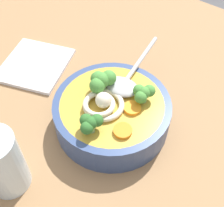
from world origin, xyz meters
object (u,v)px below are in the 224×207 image
soup_bowl (112,113)px  soup_spoon (125,82)px  drinking_glass (2,163)px  folded_napkin (35,65)px  noodle_pile (103,103)px

soup_bowl → soup_spoon: 6.04cm
soup_bowl → drinking_glass: bearing=-17.6°
soup_spoon → drinking_glass: drinking_glass is taller
drinking_glass → folded_napkin: size_ratio=0.82×
noodle_pile → folded_napkin: bearing=-99.7°
noodle_pile → soup_bowl: bearing=153.6°
soup_bowl → folded_napkin: (-2.13, -22.13, -2.48)cm
soup_bowl → drinking_glass: drinking_glass is taller
noodle_pile → drinking_glass: (17.11, -5.16, -0.89)cm
drinking_glass → soup_bowl: bearing=162.4°
soup_spoon → drinking_glass: size_ratio=1.55×
soup_spoon → drinking_glass: 24.08cm
soup_bowl → noodle_pile: bearing=-26.4°
soup_bowl → soup_spoon: (-4.87, -0.76, 3.50)cm
noodle_pile → soup_spoon: (-6.40, -0.00, -0.16)cm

